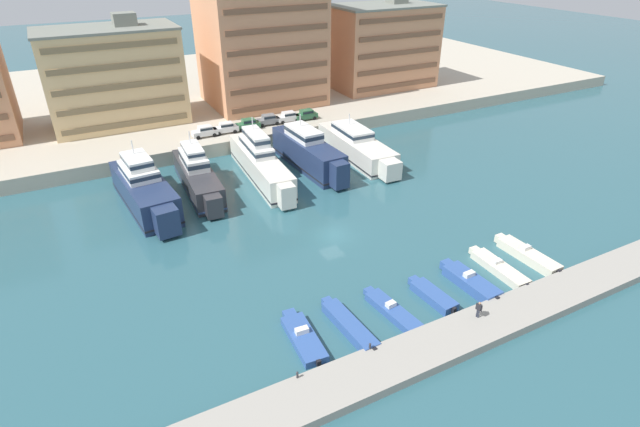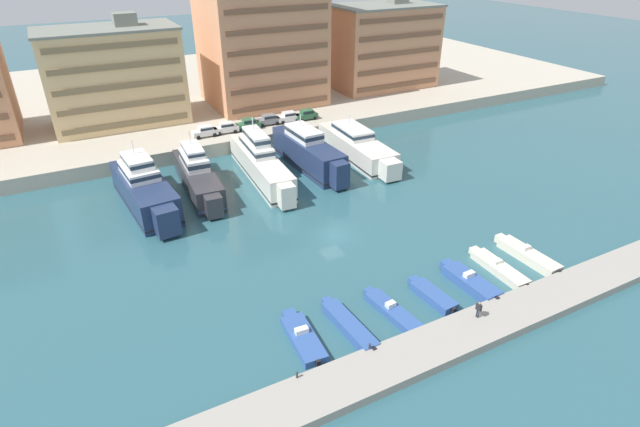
{
  "view_description": "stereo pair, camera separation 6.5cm",
  "coord_description": "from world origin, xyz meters",
  "px_view_note": "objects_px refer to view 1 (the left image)",
  "views": [
    {
      "loc": [
        -24.63,
        -43.91,
        30.84
      ],
      "look_at": [
        -0.89,
        1.32,
        2.5
      ],
      "focal_mm": 28.0,
      "sensor_mm": 36.0,
      "label": 1
    },
    {
      "loc": [
        -24.57,
        -43.94,
        30.84
      ],
      "look_at": [
        -0.89,
        1.32,
        2.5
      ],
      "focal_mm": 28.0,
      "sensor_mm": 36.0,
      "label": 2
    }
  ],
  "objects_px": {
    "yacht_navy_far_left": "(145,190)",
    "motorboat_blue_center": "(470,281)",
    "motorboat_cream_center_right": "(498,268)",
    "car_green_mid_left": "(248,124)",
    "yacht_ivory_center": "(357,146)",
    "yacht_charcoal_left": "(197,175)",
    "car_white_left": "(226,127)",
    "yacht_ivory_mid_left": "(260,162)",
    "car_green_center_right": "(306,114)",
    "motorboat_blue_mid_left": "(393,311)",
    "motorboat_blue_far_left": "(303,337)",
    "motorboat_blue_center_left": "(432,295)",
    "pedestrian_near_edge": "(479,308)",
    "yacht_navy_center_left": "(308,152)",
    "motorboat_blue_left": "(349,325)",
    "car_grey_center_left": "(268,119)",
    "motorboat_cream_mid_right": "(527,255)",
    "car_white_center": "(288,117)",
    "car_white_far_left": "(205,131)"
  },
  "relations": [
    {
      "from": "motorboat_blue_mid_left",
      "to": "motorboat_blue_center",
      "type": "xyz_separation_m",
      "value": [
        9.38,
        -0.02,
        0.16
      ]
    },
    {
      "from": "yacht_ivory_mid_left",
      "to": "motorboat_cream_mid_right",
      "type": "relative_size",
      "value": 2.66
    },
    {
      "from": "yacht_navy_far_left",
      "to": "motorboat_blue_mid_left",
      "type": "relative_size",
      "value": 2.51
    },
    {
      "from": "yacht_navy_center_left",
      "to": "car_grey_center_left",
      "type": "bearing_deg",
      "value": 90.96
    },
    {
      "from": "yacht_navy_far_left",
      "to": "motorboat_cream_center_right",
      "type": "distance_m",
      "value": 43.84
    },
    {
      "from": "yacht_navy_far_left",
      "to": "motorboat_cream_mid_right",
      "type": "height_order",
      "value": "yacht_navy_far_left"
    },
    {
      "from": "yacht_charcoal_left",
      "to": "motorboat_blue_center_left",
      "type": "distance_m",
      "value": 36.85
    },
    {
      "from": "motorboat_blue_far_left",
      "to": "motorboat_blue_center_left",
      "type": "bearing_deg",
      "value": -2.84
    },
    {
      "from": "motorboat_blue_far_left",
      "to": "car_grey_center_left",
      "type": "bearing_deg",
      "value": 70.72
    },
    {
      "from": "car_green_center_right",
      "to": "car_white_left",
      "type": "bearing_deg",
      "value": -179.75
    },
    {
      "from": "motorboat_blue_left",
      "to": "motorboat_cream_center_right",
      "type": "relative_size",
      "value": 1.01
    },
    {
      "from": "yacht_charcoal_left",
      "to": "yacht_ivory_center",
      "type": "relative_size",
      "value": 0.9
    },
    {
      "from": "motorboat_blue_far_left",
      "to": "yacht_navy_far_left",
      "type": "bearing_deg",
      "value": 102.68
    },
    {
      "from": "motorboat_blue_mid_left",
      "to": "motorboat_cream_mid_right",
      "type": "relative_size",
      "value": 0.91
    },
    {
      "from": "car_grey_center_left",
      "to": "car_green_center_right",
      "type": "distance_m",
      "value": 7.09
    },
    {
      "from": "motorboat_blue_mid_left",
      "to": "car_green_mid_left",
      "type": "height_order",
      "value": "car_green_mid_left"
    },
    {
      "from": "yacht_ivory_mid_left",
      "to": "car_green_center_right",
      "type": "height_order",
      "value": "yacht_ivory_mid_left"
    },
    {
      "from": "car_grey_center_left",
      "to": "motorboat_blue_center_left",
      "type": "bearing_deg",
      "value": -93.82
    },
    {
      "from": "motorboat_cream_mid_right",
      "to": "pedestrian_near_edge",
      "type": "distance_m",
      "value": 13.61
    },
    {
      "from": "car_white_left",
      "to": "car_grey_center_left",
      "type": "height_order",
      "value": "same"
    },
    {
      "from": "motorboat_blue_center_left",
      "to": "pedestrian_near_edge",
      "type": "bearing_deg",
      "value": -76.07
    },
    {
      "from": "car_green_center_right",
      "to": "yacht_charcoal_left",
      "type": "bearing_deg",
      "value": -148.91
    },
    {
      "from": "car_green_mid_left",
      "to": "yacht_ivory_center",
      "type": "bearing_deg",
      "value": -48.38
    },
    {
      "from": "car_white_far_left",
      "to": "pedestrian_near_edge",
      "type": "xyz_separation_m",
      "value": [
        9.31,
        -53.21,
        -1.33
      ]
    },
    {
      "from": "yacht_navy_center_left",
      "to": "car_green_center_right",
      "type": "relative_size",
      "value": 4.69
    },
    {
      "from": "yacht_navy_center_left",
      "to": "motorboat_blue_center",
      "type": "distance_m",
      "value": 34.17
    },
    {
      "from": "yacht_ivory_mid_left",
      "to": "motorboat_cream_center_right",
      "type": "xyz_separation_m",
      "value": [
        13.36,
        -33.53,
        -1.95
      ]
    },
    {
      "from": "car_green_mid_left",
      "to": "motorboat_blue_mid_left",
      "type": "bearing_deg",
      "value": -94.84
    },
    {
      "from": "yacht_navy_center_left",
      "to": "car_white_far_left",
      "type": "xyz_separation_m",
      "value": [
        -11.67,
        14.46,
        0.75
      ]
    },
    {
      "from": "yacht_navy_center_left",
      "to": "pedestrian_near_edge",
      "type": "bearing_deg",
      "value": -93.48
    },
    {
      "from": "yacht_charcoal_left",
      "to": "car_green_mid_left",
      "type": "relative_size",
      "value": 4.54
    },
    {
      "from": "car_white_center",
      "to": "pedestrian_near_edge",
      "type": "xyz_separation_m",
      "value": [
        -5.82,
        -53.73,
        -1.33
      ]
    },
    {
      "from": "motorboat_blue_left",
      "to": "pedestrian_near_edge",
      "type": "distance_m",
      "value": 11.71
    },
    {
      "from": "yacht_charcoal_left",
      "to": "car_green_center_right",
      "type": "bearing_deg",
      "value": 31.09
    },
    {
      "from": "motorboat_blue_center",
      "to": "car_grey_center_left",
      "type": "bearing_deg",
      "value": 91.58
    },
    {
      "from": "motorboat_blue_mid_left",
      "to": "car_white_center",
      "type": "xyz_separation_m",
      "value": [
        11.74,
        49.05,
        2.82
      ]
    },
    {
      "from": "motorboat_blue_left",
      "to": "car_grey_center_left",
      "type": "relative_size",
      "value": 1.94
    },
    {
      "from": "motorboat_blue_far_left",
      "to": "motorboat_blue_center_left",
      "type": "height_order",
      "value": "motorboat_blue_far_left"
    },
    {
      "from": "yacht_navy_center_left",
      "to": "motorboat_cream_center_right",
      "type": "bearing_deg",
      "value": -80.57
    },
    {
      "from": "yacht_ivory_center",
      "to": "car_white_left",
      "type": "distance_m",
      "value": 22.12
    },
    {
      "from": "yacht_navy_far_left",
      "to": "motorboat_blue_center",
      "type": "bearing_deg",
      "value": -51.96
    },
    {
      "from": "yacht_ivory_mid_left",
      "to": "car_white_left",
      "type": "xyz_separation_m",
      "value": [
        -0.3,
        14.59,
        0.82
      ]
    },
    {
      "from": "motorboat_blue_mid_left",
      "to": "car_white_far_left",
      "type": "distance_m",
      "value": 48.74
    },
    {
      "from": "car_grey_center_left",
      "to": "car_white_left",
      "type": "bearing_deg",
      "value": -175.71
    },
    {
      "from": "motorboat_blue_mid_left",
      "to": "motorboat_blue_far_left",
      "type": "bearing_deg",
      "value": 175.09
    },
    {
      "from": "motorboat_blue_left",
      "to": "pedestrian_near_edge",
      "type": "xyz_separation_m",
      "value": [
        10.59,
        -4.8,
        1.39
      ]
    },
    {
      "from": "car_green_center_right",
      "to": "car_green_mid_left",
      "type": "bearing_deg",
      "value": -179.96
    },
    {
      "from": "motorboat_cream_center_right",
      "to": "car_green_mid_left",
      "type": "height_order",
      "value": "car_green_mid_left"
    },
    {
      "from": "yacht_navy_far_left",
      "to": "yacht_navy_center_left",
      "type": "height_order",
      "value": "yacht_navy_far_left"
    },
    {
      "from": "motorboat_cream_mid_right",
      "to": "car_white_center",
      "type": "height_order",
      "value": "car_white_center"
    }
  ]
}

